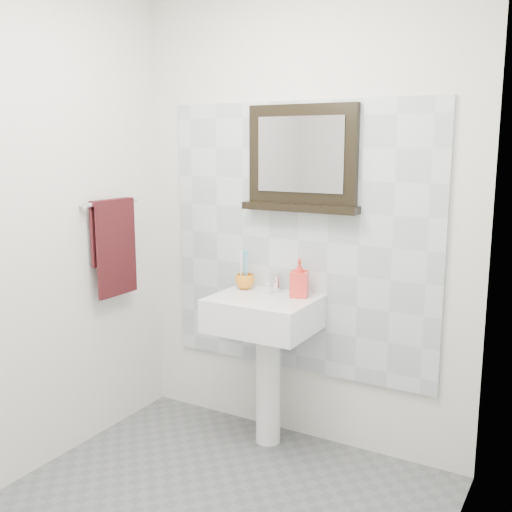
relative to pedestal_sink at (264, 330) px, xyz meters
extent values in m
cube|color=silver|center=(0.10, 0.23, 0.57)|extent=(2.00, 0.01, 2.50)
cube|color=silver|center=(-0.90, -0.87, 0.57)|extent=(0.01, 2.20, 2.50)
cube|color=silver|center=(1.10, -0.87, 0.57)|extent=(0.01, 2.20, 2.50)
cube|color=silver|center=(0.10, 0.21, 0.47)|extent=(1.60, 0.02, 1.50)
cylinder|color=white|center=(0.00, 0.05, -0.34)|extent=(0.14, 0.14, 0.68)
cube|color=white|center=(0.00, -0.01, 0.09)|extent=(0.55, 0.44, 0.18)
cylinder|color=silver|center=(0.00, -0.03, 0.17)|extent=(0.32, 0.32, 0.02)
cylinder|color=#4C4C4F|center=(0.00, -0.03, 0.18)|extent=(0.04, 0.04, 0.00)
cylinder|color=silver|center=(0.00, 0.14, 0.23)|extent=(0.04, 0.04, 0.09)
cylinder|color=silver|center=(0.00, 0.09, 0.25)|extent=(0.02, 0.10, 0.02)
cube|color=silver|center=(0.00, 0.15, 0.28)|extent=(0.02, 0.07, 0.01)
imported|color=orange|center=(-0.19, 0.11, 0.23)|extent=(0.14, 0.14, 0.09)
cylinder|color=white|center=(-0.20, 0.10, 0.29)|extent=(0.01, 0.01, 0.19)
cube|color=white|center=(-0.20, 0.10, 0.39)|extent=(0.01, 0.01, 0.03)
cylinder|color=#56A9C6|center=(-0.17, 0.10, 0.29)|extent=(0.01, 0.01, 0.19)
cube|color=#56A9C6|center=(-0.17, 0.10, 0.39)|extent=(0.01, 0.01, 0.03)
cylinder|color=white|center=(-0.19, 0.12, 0.29)|extent=(0.01, 0.01, 0.19)
cube|color=white|center=(-0.19, 0.12, 0.39)|extent=(0.01, 0.01, 0.03)
cylinder|color=#56A9C6|center=(-0.20, 0.12, 0.29)|extent=(0.01, 0.01, 0.19)
cube|color=#56A9C6|center=(-0.20, 0.12, 0.39)|extent=(0.01, 0.01, 0.03)
imported|color=#FB1D38|center=(0.16, 0.10, 0.29)|extent=(0.12, 0.12, 0.21)
cube|color=black|center=(0.12, 0.19, 0.94)|extent=(0.62, 0.06, 0.52)
cube|color=#99999E|center=(0.12, 0.16, 0.94)|extent=(0.50, 0.01, 0.40)
cube|color=black|center=(0.12, 0.17, 0.66)|extent=(0.66, 0.11, 0.04)
cylinder|color=silver|center=(-0.85, -0.24, 0.67)|extent=(0.03, 0.40, 0.03)
cylinder|color=silver|center=(-0.88, -0.43, 0.67)|extent=(0.05, 0.02, 0.02)
cylinder|color=silver|center=(-0.88, -0.05, 0.67)|extent=(0.05, 0.02, 0.02)
cube|color=#350E11|center=(-0.83, -0.24, 0.40)|extent=(0.02, 0.30, 0.52)
cube|color=#350E11|center=(-0.87, -0.24, 0.49)|extent=(0.02, 0.30, 0.34)
cube|color=#350E11|center=(-0.85, -0.24, 0.68)|extent=(0.06, 0.30, 0.03)
camera|label=1|loc=(1.52, -2.74, 1.00)|focal=42.00mm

